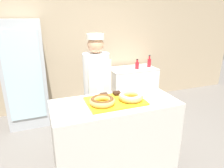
{
  "coord_description": "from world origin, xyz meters",
  "views": [
    {
      "loc": [
        -0.75,
        -1.89,
        1.85
      ],
      "look_at": [
        0.0,
        0.1,
        1.13
      ],
      "focal_mm": 32.0,
      "sensor_mm": 36.0,
      "label": 1
    }
  ],
  "objects_px": {
    "brownie_back_left": "(104,95)",
    "bottle_red_b": "(137,65)",
    "serving_tray": "(115,101)",
    "bottle_red": "(149,62)",
    "chest_freezer": "(132,87)",
    "brownie_back_right": "(117,93)",
    "baker_person": "(97,90)",
    "donut_light_glaze": "(131,96)",
    "donut_chocolate_glaze": "(102,101)",
    "beverage_fridge": "(25,74)"
  },
  "relations": [
    {
      "from": "donut_light_glaze",
      "to": "baker_person",
      "type": "relative_size",
      "value": 0.17
    },
    {
      "from": "donut_light_glaze",
      "to": "chest_freezer",
      "type": "xyz_separation_m",
      "value": [
        0.91,
        1.79,
        -0.6
      ]
    },
    {
      "from": "serving_tray",
      "to": "chest_freezer",
      "type": "height_order",
      "value": "serving_tray"
    },
    {
      "from": "beverage_fridge",
      "to": "bottle_red_b",
      "type": "relative_size",
      "value": 8.63
    },
    {
      "from": "serving_tray",
      "to": "donut_chocolate_glaze",
      "type": "relative_size",
      "value": 2.3
    },
    {
      "from": "serving_tray",
      "to": "brownie_back_right",
      "type": "height_order",
      "value": "brownie_back_right"
    },
    {
      "from": "donut_chocolate_glaze",
      "to": "bottle_red",
      "type": "xyz_separation_m",
      "value": [
        1.62,
        1.77,
        -0.09
      ]
    },
    {
      "from": "serving_tray",
      "to": "brownie_back_right",
      "type": "distance_m",
      "value": 0.17
    },
    {
      "from": "chest_freezer",
      "to": "bottle_red",
      "type": "xyz_separation_m",
      "value": [
        0.38,
        -0.02,
        0.5
      ]
    },
    {
      "from": "donut_light_glaze",
      "to": "bottle_red",
      "type": "distance_m",
      "value": 2.19
    },
    {
      "from": "brownie_back_right",
      "to": "brownie_back_left",
      "type": "bearing_deg",
      "value": 180.0
    },
    {
      "from": "donut_chocolate_glaze",
      "to": "brownie_back_left",
      "type": "distance_m",
      "value": 0.21
    },
    {
      "from": "chest_freezer",
      "to": "bottle_red_b",
      "type": "distance_m",
      "value": 0.5
    },
    {
      "from": "donut_chocolate_glaze",
      "to": "chest_freezer",
      "type": "distance_m",
      "value": 2.26
    },
    {
      "from": "donut_chocolate_glaze",
      "to": "baker_person",
      "type": "relative_size",
      "value": 0.17
    },
    {
      "from": "brownie_back_right",
      "to": "baker_person",
      "type": "bearing_deg",
      "value": 102.82
    },
    {
      "from": "brownie_back_left",
      "to": "bottle_red_b",
      "type": "relative_size",
      "value": 0.41
    },
    {
      "from": "bottle_red_b",
      "to": "serving_tray",
      "type": "bearing_deg",
      "value": -124.35
    },
    {
      "from": "chest_freezer",
      "to": "bottle_red_b",
      "type": "relative_size",
      "value": 4.59
    },
    {
      "from": "donut_chocolate_glaze",
      "to": "bottle_red",
      "type": "relative_size",
      "value": 1.09
    },
    {
      "from": "brownie_back_left",
      "to": "bottle_red_b",
      "type": "xyz_separation_m",
      "value": [
        1.21,
        1.5,
        -0.09
      ]
    },
    {
      "from": "donut_chocolate_glaze",
      "to": "donut_light_glaze",
      "type": "relative_size",
      "value": 1.0
    },
    {
      "from": "donut_chocolate_glaze",
      "to": "bottle_red",
      "type": "height_order",
      "value": "bottle_red"
    },
    {
      "from": "donut_chocolate_glaze",
      "to": "brownie_back_right",
      "type": "height_order",
      "value": "donut_chocolate_glaze"
    },
    {
      "from": "donut_chocolate_glaze",
      "to": "brownie_back_left",
      "type": "xyz_separation_m",
      "value": [
        0.09,
        0.19,
        -0.02
      ]
    },
    {
      "from": "chest_freezer",
      "to": "donut_light_glaze",
      "type": "bearing_deg",
      "value": -116.93
    },
    {
      "from": "donut_chocolate_glaze",
      "to": "bottle_red_b",
      "type": "distance_m",
      "value": 2.14
    },
    {
      "from": "chest_freezer",
      "to": "bottle_red_b",
      "type": "height_order",
      "value": "bottle_red_b"
    },
    {
      "from": "brownie_back_right",
      "to": "baker_person",
      "type": "height_order",
      "value": "baker_person"
    },
    {
      "from": "donut_light_glaze",
      "to": "brownie_back_right",
      "type": "bearing_deg",
      "value": 113.89
    },
    {
      "from": "baker_person",
      "to": "donut_light_glaze",
      "type": "bearing_deg",
      "value": -73.85
    },
    {
      "from": "bottle_red",
      "to": "bottle_red_b",
      "type": "relative_size",
      "value": 1.2
    },
    {
      "from": "donut_chocolate_glaze",
      "to": "beverage_fridge",
      "type": "relative_size",
      "value": 0.15
    },
    {
      "from": "beverage_fridge",
      "to": "bottle_red",
      "type": "bearing_deg",
      "value": -0.35
    },
    {
      "from": "brownie_back_left",
      "to": "bottle_red_b",
      "type": "bearing_deg",
      "value": 51.27
    },
    {
      "from": "serving_tray",
      "to": "donut_light_glaze",
      "type": "distance_m",
      "value": 0.18
    },
    {
      "from": "donut_light_glaze",
      "to": "chest_freezer",
      "type": "distance_m",
      "value": 2.1
    },
    {
      "from": "brownie_back_right",
      "to": "chest_freezer",
      "type": "xyz_separation_m",
      "value": [
        1.0,
        1.6,
        -0.57
      ]
    },
    {
      "from": "donut_light_glaze",
      "to": "beverage_fridge",
      "type": "bearing_deg",
      "value": 122.98
    },
    {
      "from": "brownie_back_left",
      "to": "chest_freezer",
      "type": "bearing_deg",
      "value": 54.13
    },
    {
      "from": "brownie_back_left",
      "to": "beverage_fridge",
      "type": "bearing_deg",
      "value": 119.84
    },
    {
      "from": "donut_chocolate_glaze",
      "to": "donut_light_glaze",
      "type": "height_order",
      "value": "same"
    },
    {
      "from": "serving_tray",
      "to": "bottle_red",
      "type": "bearing_deg",
      "value": 49.86
    },
    {
      "from": "brownie_back_right",
      "to": "baker_person",
      "type": "distance_m",
      "value": 0.5
    },
    {
      "from": "donut_chocolate_glaze",
      "to": "beverage_fridge",
      "type": "distance_m",
      "value": 1.97
    },
    {
      "from": "serving_tray",
      "to": "baker_person",
      "type": "height_order",
      "value": "baker_person"
    },
    {
      "from": "serving_tray",
      "to": "bottle_red",
      "type": "distance_m",
      "value": 2.25
    },
    {
      "from": "beverage_fridge",
      "to": "brownie_back_right",
      "type": "bearing_deg",
      "value": -56.02
    },
    {
      "from": "donut_chocolate_glaze",
      "to": "baker_person",
      "type": "xyz_separation_m",
      "value": [
        0.14,
        0.67,
        -0.14
      ]
    },
    {
      "from": "brownie_back_right",
      "to": "donut_chocolate_glaze",
      "type": "bearing_deg",
      "value": -141.72
    }
  ]
}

